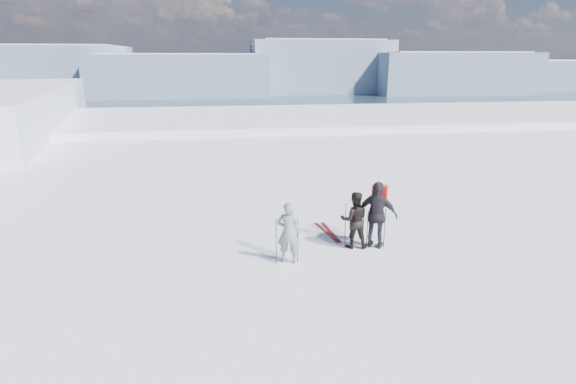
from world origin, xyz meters
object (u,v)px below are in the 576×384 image
Objects in this scene: skier_dark at (354,220)px; skis_loose at (329,232)px; skier_grey at (289,232)px; skier_pack at (377,215)px.

skier_dark is 1.50m from skis_loose.
skier_pack is at bearing -151.00° from skier_grey.
skier_grey is 0.99× the size of skis_loose.
skier_dark is 0.65m from skier_pack.
skier_dark reaches higher than skis_loose.
skier_grey is 1.02× the size of skier_dark.
skier_pack is 1.93m from skis_loose.
skier_pack is 1.14× the size of skis_loose.
skis_loose is at bearing -60.35° from skier_dark.
skier_pack reaches higher than skis_loose.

